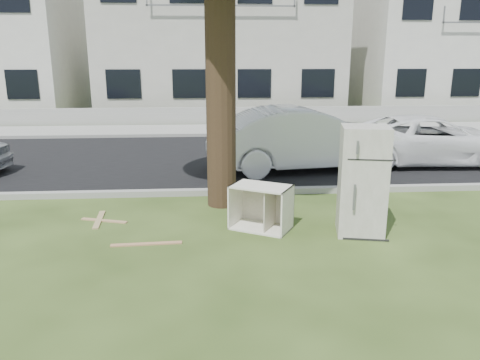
{
  "coord_description": "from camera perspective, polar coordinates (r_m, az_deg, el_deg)",
  "views": [
    {
      "loc": [
        -0.65,
        -6.74,
        2.76
      ],
      "look_at": [
        -0.14,
        0.6,
        0.8
      ],
      "focal_mm": 35.0,
      "sensor_mm": 36.0,
      "label": 1
    }
  ],
  "objects": [
    {
      "name": "ground",
      "position": [
        7.31,
        1.41,
        -7.26
      ],
      "size": [
        120.0,
        120.0,
        0.0
      ],
      "primitive_type": "plane",
      "color": "#2C3F16"
    },
    {
      "name": "road",
      "position": [
        13.05,
        -1.06,
        2.75
      ],
      "size": [
        120.0,
        7.0,
        0.01
      ],
      "primitive_type": "cube",
      "color": "black",
      "rests_on": "ground"
    },
    {
      "name": "kerb_near",
      "position": [
        9.61,
        0.04,
        -1.74
      ],
      "size": [
        120.0,
        0.18,
        0.12
      ],
      "primitive_type": "cube",
      "color": "gray",
      "rests_on": "ground"
    },
    {
      "name": "kerb_far",
      "position": [
        16.53,
        -1.7,
        5.33
      ],
      "size": [
        120.0,
        0.18,
        0.12
      ],
      "primitive_type": "cube",
      "color": "gray",
      "rests_on": "ground"
    },
    {
      "name": "sidewalk",
      "position": [
        17.96,
        -1.89,
        6.12
      ],
      "size": [
        120.0,
        2.8,
        0.01
      ],
      "primitive_type": "cube",
      "color": "gray",
      "rests_on": "ground"
    },
    {
      "name": "low_wall",
      "position": [
        19.5,
        -2.08,
        7.84
      ],
      "size": [
        120.0,
        0.15,
        0.7
      ],
      "primitive_type": "cube",
      "color": "gray",
      "rests_on": "ground"
    },
    {
      "name": "townhouse_center",
      "position": [
        24.26,
        -2.58,
        17.22
      ],
      "size": [
        11.22,
        8.16,
        7.44
      ],
      "color": "beige",
      "rests_on": "ground"
    },
    {
      "name": "townhouse_right",
      "position": [
        27.35,
        24.44,
        15.07
      ],
      "size": [
        10.2,
        8.16,
        6.84
      ],
      "color": "beige",
      "rests_on": "ground"
    },
    {
      "name": "fridge",
      "position": [
        7.55,
        14.71,
        -0.13
      ],
      "size": [
        0.83,
        0.79,
        1.72
      ],
      "primitive_type": "cube",
      "rotation": [
        0.0,
        0.0,
        -0.2
      ],
      "color": "silver",
      "rests_on": "ground"
    },
    {
      "name": "cabinet",
      "position": [
        7.65,
        2.59,
        -3.32
      ],
      "size": [
        1.1,
        0.96,
        0.73
      ],
      "primitive_type": "cube",
      "rotation": [
        0.0,
        0.0,
        -0.5
      ],
      "color": "silver",
      "rests_on": "ground"
    },
    {
      "name": "plank_a",
      "position": [
        7.25,
        -11.32,
        -7.65
      ],
      "size": [
        1.07,
        0.14,
        0.02
      ],
      "primitive_type": "cube",
      "rotation": [
        0.0,
        0.0,
        0.05
      ],
      "color": "tan",
      "rests_on": "ground"
    },
    {
      "name": "plank_b",
      "position": [
        8.41,
        -16.23,
        -4.77
      ],
      "size": [
        0.83,
        0.33,
        0.02
      ],
      "primitive_type": "cube",
      "rotation": [
        0.0,
        0.0,
        -0.3
      ],
      "color": "tan",
      "rests_on": "ground"
    },
    {
      "name": "plank_c",
      "position": [
        8.48,
        -16.8,
        -4.65
      ],
      "size": [
        0.17,
        0.89,
        0.02
      ],
      "primitive_type": "cube",
      "rotation": [
        0.0,
        0.0,
        1.65
      ],
      "color": "tan",
      "rests_on": "ground"
    },
    {
      "name": "car_center",
      "position": [
        11.67,
        7.87,
        5.01
      ],
      "size": [
        4.9,
        2.31,
        1.55
      ],
      "primitive_type": "imported",
      "rotation": [
        0.0,
        0.0,
        1.72
      ],
      "color": "white",
      "rests_on": "ground"
    },
    {
      "name": "car_right",
      "position": [
        13.21,
        22.22,
        4.55
      ],
      "size": [
        4.62,
        2.29,
        1.26
      ],
      "primitive_type": "imported",
      "rotation": [
        0.0,
        0.0,
        1.53
      ],
      "color": "white",
      "rests_on": "ground"
    }
  ]
}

